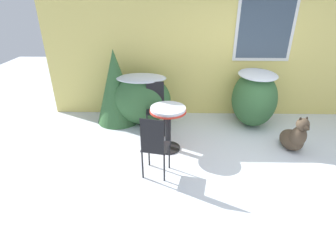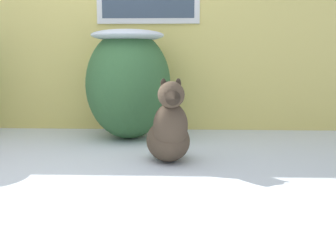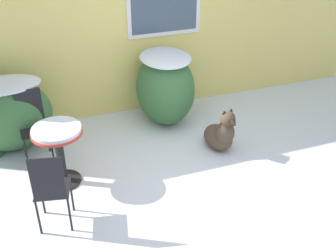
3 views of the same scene
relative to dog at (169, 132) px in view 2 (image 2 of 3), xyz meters
name	(u,v)px [view 2 (image 2 of 3)]	position (x,y,z in m)	size (l,w,h in m)	color
ground_plane	(49,184)	(-0.79, -0.62, -0.25)	(16.00, 16.00, 0.00)	silver
shrub_middle	(128,81)	(-0.46, 1.02, 0.35)	(0.87, 1.05, 1.12)	#386638
dog	(169,132)	(0.00, 0.00, 0.00)	(0.43, 0.71, 0.69)	#4C3D2D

